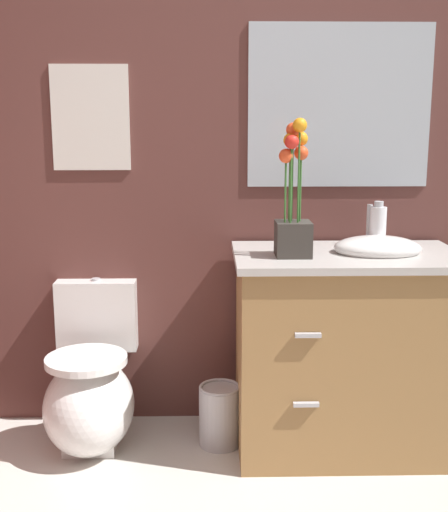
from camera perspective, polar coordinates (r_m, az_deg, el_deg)
The scene contains 8 objects.
wall_back at distance 3.02m, azimuth 8.68°, elevation 8.86°, with size 4.55×0.05×2.50m, color brown.
toilet at distance 2.95m, azimuth -11.43°, elevation -11.46°, with size 0.38×0.59×0.69m.
vanity_cabinet at distance 2.87m, azimuth 10.42°, elevation -7.90°, with size 0.94×0.56×1.04m.
flower_vase at distance 2.63m, azimuth 6.04°, elevation 4.13°, with size 0.14×0.14×0.54m.
soap_bottle at distance 2.86m, azimuth 13.13°, elevation 2.46°, with size 0.07×0.07×0.20m.
trash_bin at distance 2.95m, azimuth -0.37°, elevation -13.54°, with size 0.18×0.18×0.27m.
wall_poster at distance 2.98m, azimuth -11.45°, elevation 11.61°, with size 0.34×0.01×0.45m, color silver.
wall_mirror at distance 2.99m, azimuth 9.94°, elevation 12.62°, with size 0.80×0.01×0.70m, color #B2BCC6.
Camera 1 is at (-0.32, -1.20, 1.40)m, focal length 46.36 mm.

